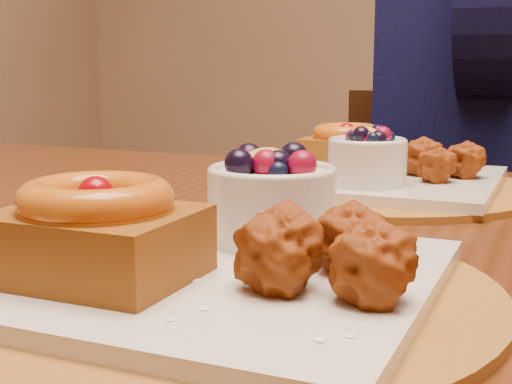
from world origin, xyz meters
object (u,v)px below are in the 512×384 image
place_setting_near (217,252)px  place_setting_far (375,172)px  diner (491,83)px  chair_far (426,273)px  dining_table (320,306)px

place_setting_near → place_setting_far: size_ratio=1.00×
place_setting_near → diner: bearing=85.6°
diner → place_setting_near: bearing=-118.4°
chair_far → diner: bearing=-28.9°
dining_table → diner: (0.07, 0.79, 0.20)m
dining_table → place_setting_far: 0.24m
place_setting_near → chair_far: (-0.04, 1.06, -0.31)m
place_setting_near → place_setting_far: 0.43m
dining_table → place_setting_near: (-0.00, -0.21, 0.11)m
place_setting_near → chair_far: size_ratio=0.45×
place_setting_near → diner: size_ratio=0.46×
dining_table → place_setting_far: (-0.00, 0.22, 0.10)m
place_setting_far → chair_far: (-0.04, 0.64, -0.31)m
dining_table → diner: bearing=84.7°
place_setting_near → place_setting_far: (0.00, 0.43, -0.00)m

